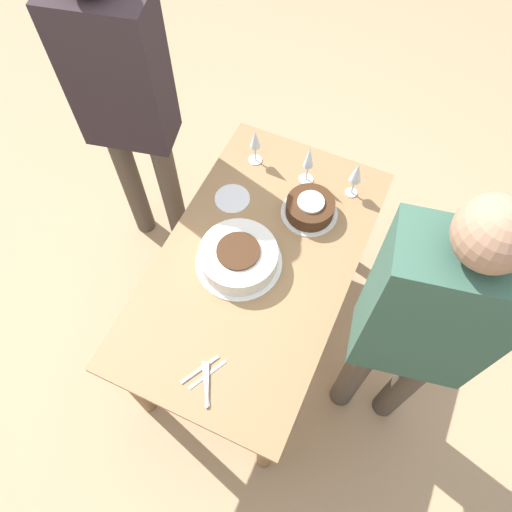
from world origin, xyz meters
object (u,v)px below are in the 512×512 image
(cake_front_chocolate, at_px, (310,208))
(wine_glass_extra, at_px, (357,174))
(wine_glass_near, at_px, (309,159))
(person_watching, at_px, (125,99))
(wine_glass_far, at_px, (255,141))
(person_cutting, at_px, (420,327))
(cake_center_white, at_px, (239,257))

(cake_front_chocolate, xyz_separation_m, wine_glass_extra, (0.18, -0.13, 0.10))
(wine_glass_near, relative_size, person_watching, 0.13)
(wine_glass_far, bearing_deg, cake_front_chocolate, -116.89)
(wine_glass_far, xyz_separation_m, wine_glass_extra, (0.01, -0.48, 0.01))
(person_cutting, bearing_deg, cake_center_white, -19.05)
(wine_glass_extra, xyz_separation_m, person_watching, (-0.15, 1.04, 0.15))
(cake_center_white, xyz_separation_m, person_cutting, (-0.11, -0.73, 0.24))
(wine_glass_near, bearing_deg, wine_glass_extra, -86.12)
(cake_front_chocolate, distance_m, person_cutting, 0.76)
(cake_front_chocolate, height_order, wine_glass_near, wine_glass_near)
(person_watching, bearing_deg, cake_center_white, -40.62)
(wine_glass_extra, height_order, person_cutting, person_cutting)
(wine_glass_near, distance_m, person_cutting, 0.90)
(cake_front_chocolate, height_order, person_watching, person_watching)
(wine_glass_extra, xyz_separation_m, person_cutting, (-0.65, -0.42, 0.15))
(wine_glass_far, xyz_separation_m, person_cutting, (-0.64, -0.89, 0.16))
(wine_glass_near, distance_m, person_watching, 0.84)
(cake_center_white, height_order, person_cutting, person_cutting)
(cake_center_white, xyz_separation_m, cake_front_chocolate, (0.36, -0.18, -0.01))
(wine_glass_near, height_order, wine_glass_far, wine_glass_near)
(wine_glass_near, relative_size, wine_glass_extra, 1.07)
(wine_glass_far, relative_size, wine_glass_extra, 0.98)
(wine_glass_extra, bearing_deg, wine_glass_far, 90.95)
(cake_front_chocolate, relative_size, wine_glass_near, 1.17)
(wine_glass_extra, bearing_deg, cake_center_white, 149.96)
(wine_glass_far, bearing_deg, person_watching, 104.62)
(cake_front_chocolate, bearing_deg, person_watching, 88.16)
(cake_front_chocolate, distance_m, wine_glass_extra, 0.25)
(wine_glass_near, xyz_separation_m, wine_glass_far, (0.01, 0.26, -0.01))
(wine_glass_near, bearing_deg, cake_center_white, 169.72)
(cake_center_white, distance_m, wine_glass_near, 0.54)
(cake_center_white, relative_size, person_cutting, 0.21)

